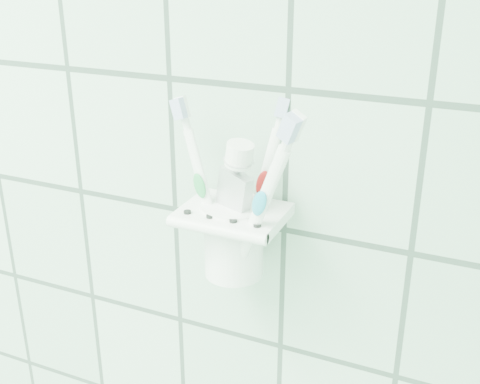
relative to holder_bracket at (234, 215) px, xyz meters
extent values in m
cube|color=white|center=(0.00, 0.04, -0.01)|extent=(0.04, 0.02, 0.03)
cube|color=white|center=(0.00, 0.00, 0.00)|extent=(0.11, 0.08, 0.01)
cylinder|color=white|center=(0.00, -0.04, 0.00)|extent=(0.11, 0.01, 0.01)
cylinder|color=black|center=(-0.04, -0.03, 0.01)|extent=(0.01, 0.01, 0.00)
cylinder|color=black|center=(-0.01, -0.03, 0.01)|extent=(0.01, 0.01, 0.00)
cylinder|color=black|center=(0.01, -0.03, 0.01)|extent=(0.01, 0.01, 0.00)
cylinder|color=black|center=(0.04, -0.03, 0.01)|extent=(0.01, 0.01, 0.00)
cylinder|color=white|center=(0.00, 0.00, -0.03)|extent=(0.07, 0.07, 0.08)
cylinder|color=white|center=(0.00, 0.00, 0.01)|extent=(0.07, 0.07, 0.01)
cylinder|color=black|center=(0.00, 0.00, 0.01)|extent=(0.06, 0.06, 0.00)
cylinder|color=white|center=(-0.01, -0.01, 0.02)|extent=(0.06, 0.03, 0.16)
cylinder|color=white|center=(-0.01, -0.01, 0.11)|extent=(0.02, 0.01, 0.02)
cube|color=silver|center=(-0.01, -0.02, 0.12)|extent=(0.02, 0.01, 0.02)
cube|color=white|center=(-0.01, -0.01, 0.12)|extent=(0.02, 0.01, 0.03)
ellipsoid|color=green|center=(-0.01, -0.02, 0.04)|extent=(0.02, 0.01, 0.03)
cylinder|color=white|center=(0.01, 0.00, 0.02)|extent=(0.04, 0.06, 0.16)
cylinder|color=white|center=(0.01, 0.00, 0.10)|extent=(0.01, 0.01, 0.02)
cube|color=silver|center=(0.01, 0.00, 0.12)|extent=(0.02, 0.02, 0.02)
cube|color=white|center=(0.01, 0.00, 0.12)|extent=(0.02, 0.01, 0.03)
ellipsoid|color=red|center=(0.01, 0.00, 0.03)|extent=(0.02, 0.01, 0.03)
cylinder|color=white|center=(0.00, -0.01, 0.03)|extent=(0.08, 0.06, 0.17)
cylinder|color=white|center=(0.00, -0.01, 0.13)|extent=(0.02, 0.02, 0.03)
cube|color=silver|center=(0.00, -0.02, 0.14)|extent=(0.02, 0.02, 0.03)
cube|color=white|center=(0.00, -0.01, 0.14)|extent=(0.02, 0.01, 0.03)
ellipsoid|color=teal|center=(0.00, -0.02, 0.05)|extent=(0.03, 0.02, 0.04)
cube|color=silver|center=(-0.01, 0.01, 0.00)|extent=(0.06, 0.04, 0.12)
cube|color=silver|center=(-0.01, 0.01, -0.06)|extent=(0.04, 0.02, 0.02)
cone|color=silver|center=(-0.01, 0.01, 0.06)|extent=(0.04, 0.04, 0.02)
cylinder|color=white|center=(-0.01, 0.01, 0.07)|extent=(0.04, 0.04, 0.03)
camera|label=1|loc=(0.24, -0.53, 0.27)|focal=45.00mm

